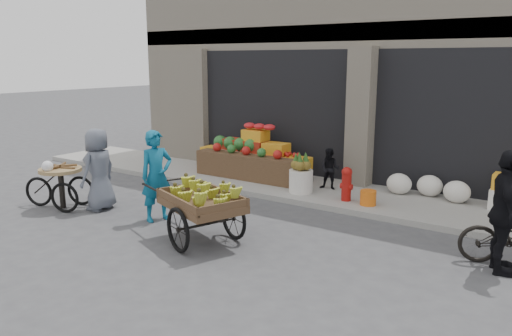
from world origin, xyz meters
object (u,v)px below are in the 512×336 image
Objects in this scene: pineapple_bin at (301,181)px; cyclist at (505,213)px; orange_bucket at (368,198)px; banana_cart at (200,198)px; vendor_grey at (99,169)px; vendor_woman at (157,176)px; tricycle_cart at (61,181)px; seated_person at (330,169)px; fire_hydrant at (347,183)px.

cyclist is (4.29, -1.87, 0.52)m from pineapple_bin.
banana_cart is (-1.64, -3.23, 0.48)m from orange_bucket.
vendor_grey is (-4.53, -2.96, 0.56)m from orange_bucket.
tricycle_cart is at bearing 124.29° from vendor_woman.
vendor_grey reaches higher than banana_cart.
vendor_woman reaches higher than seated_person.
banana_cart is at bearing -116.92° from orange_bucket.
tricycle_cart reaches higher than pineapple_bin.
orange_bucket is 6.24m from tricycle_cart.
orange_bucket is 5.44m from vendor_grey.
orange_bucket is at bearing 12.15° from tricycle_cart.
fire_hydrant is 5.04m from vendor_grey.
seated_person reaches higher than fire_hydrant.
tricycle_cart is (-3.65, -3.45, 0.20)m from pineapple_bin.
vendor_grey is at bearing 7.84° from tricycle_cart.
fire_hydrant is 0.55m from orange_bucket.
tricycle_cart is at bearing 82.80° from cyclist.
vendor_woman is (-1.86, -3.51, 0.27)m from seated_person.
vendor_woman is (-3.06, -2.81, 0.59)m from orange_bucket.
orange_bucket is at bearing 116.31° from vendor_grey.
vendor_woman is 5.85m from cyclist.
tricycle_cart is 0.87× the size of vendor_grey.
orange_bucket is 1.42m from seated_person.
cyclist is (3.89, -2.47, 0.31)m from seated_person.
orange_bucket is 0.19× the size of vendor_grey.
vendor_grey is at bearing -133.75° from pineapple_bin.
cyclist reaches higher than tricycle_cart.
cyclist is (7.23, 1.19, 0.06)m from vendor_grey.
banana_cart reaches higher than tricycle_cart.
orange_bucket is 3.66m from banana_cart.
seated_person is 4.62m from cyclist.
seated_person is at bearing 104.51° from banana_cart.
orange_bucket is 0.34× the size of seated_person.
fire_hydrant is 0.96m from seated_person.
seated_person is (0.40, 0.60, 0.21)m from pineapple_bin.
banana_cart reaches higher than fire_hydrant.
pineapple_bin is 1.61m from orange_bucket.
orange_bucket is at bearing -27.11° from vendor_woman.
banana_cart is at bearing 90.21° from cyclist.
orange_bucket is (0.50, -0.05, -0.23)m from fire_hydrant.
vendor_woman reaches higher than pineapple_bin.
orange_bucket is at bearing 84.00° from banana_cart.
vendor_grey is (-3.33, -3.66, 0.24)m from seated_person.
banana_cart is at bearing -18.54° from tricycle_cart.
banana_cart is at bearing -86.39° from vendor_woman.
pineapple_bin is 0.36× the size of tricycle_cart.
vendor_woman is at bearing -127.95° from seated_person.
fire_hydrant is 3.70m from cyclist.
pineapple_bin is 0.73× the size of fire_hydrant.
seated_person reaches higher than pineapple_bin.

